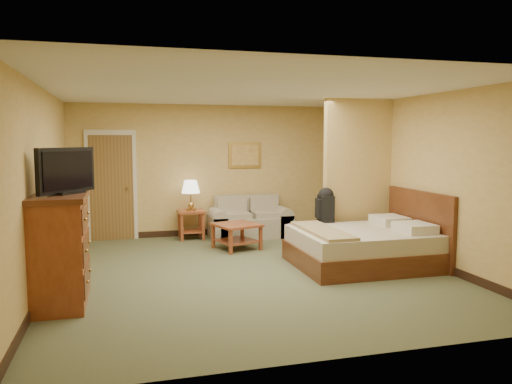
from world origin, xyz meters
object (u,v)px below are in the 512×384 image
object	(u,v)px
loveseat	(250,224)
coffee_table	(237,231)
bed	(367,246)
dresser	(60,249)

from	to	relation	value
loveseat	coffee_table	xyz separation A→B (m)	(-0.51, -1.04, 0.06)
coffee_table	bed	xyz separation A→B (m)	(1.66, -1.63, -0.02)
loveseat	bed	world-z (taller)	bed
coffee_table	dresser	distance (m)	3.51
coffee_table	bed	bearing A→B (deg)	-44.42
coffee_table	bed	world-z (taller)	bed
dresser	bed	distance (m)	4.36
loveseat	dresser	world-z (taller)	dresser
dresser	bed	bearing A→B (deg)	8.91
bed	coffee_table	bearing A→B (deg)	135.58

